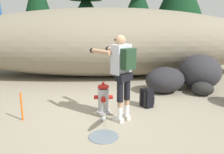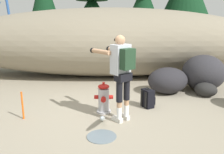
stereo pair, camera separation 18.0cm
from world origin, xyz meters
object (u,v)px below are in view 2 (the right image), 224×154
Objects in this scene: utility_worker at (120,68)px; boulder_outlier at (205,89)px; boulder_small at (167,80)px; fire_hydrant at (103,99)px; spare_backpack at (147,98)px; boulder_large at (203,72)px; survey_stake at (22,106)px.

boulder_outlier is at bearing -97.15° from utility_worker.
boulder_outlier is (0.98, -0.31, -0.18)m from boulder_small.
boulder_small is at bearing 162.51° from boulder_outlier.
fire_hydrant is 1.10m from spare_backpack.
boulder_small is at bearing -163.77° from boulder_large.
fire_hydrant is 0.40× the size of utility_worker.
boulder_large is 0.74m from boulder_outlier.
survey_stake is (-3.47, -1.82, -0.07)m from boulder_small.
boulder_small reaches higher than boulder_outlier.
boulder_large reaches higher than fire_hydrant.
boulder_small reaches higher than spare_backpack.
spare_backpack is 0.38× the size of boulder_large.
fire_hydrant is 1.17× the size of boulder_outlier.
survey_stake is (-4.45, -1.51, 0.11)m from boulder_outlier.
fire_hydrant is 2.30m from boulder_small.
fire_hydrant is 3.42m from boulder_large.
fire_hydrant is at bearing -148.57° from boulder_large.
boulder_small is (1.78, 1.45, 0.05)m from fire_hydrant.
utility_worker is at bearing -127.10° from boulder_small.
spare_backpack is 2.39m from boulder_large.
utility_worker reaches higher than boulder_small.
boulder_outlier is (2.76, 1.14, -0.13)m from fire_hydrant.
spare_backpack is (1.05, 0.32, -0.10)m from fire_hydrant.
utility_worker reaches higher than fire_hydrant.
utility_worker is 1.41× the size of boulder_large.
fire_hydrant is at bearing 169.17° from spare_backpack.
utility_worker reaches higher than boulder_large.
spare_backpack is at bearing 14.32° from survey_stake.
boulder_small is 3.92m from survey_stake.
fire_hydrant is 1.17× the size of survey_stake.
survey_stake reaches higher than boulder_outlier.
spare_backpack reaches higher than boulder_outlier.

